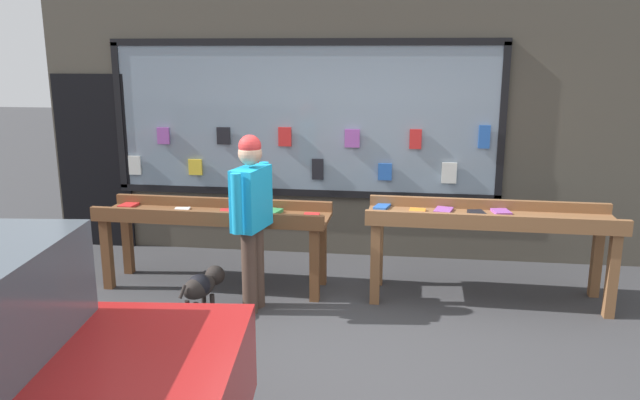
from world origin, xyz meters
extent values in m
plane|color=#38383A|center=(0.00, 0.00, 0.00)|extent=(40.00, 40.00, 0.00)
cube|color=#4C473D|center=(0.00, 2.40, 1.64)|extent=(7.41, 0.20, 3.28)
cube|color=gray|center=(-0.62, 2.27, 1.60)|extent=(4.41, 0.03, 1.71)
cube|color=black|center=(-0.62, 2.27, 2.46)|extent=(4.49, 0.06, 0.08)
cube|color=black|center=(-0.62, 2.27, 0.75)|extent=(4.49, 0.06, 0.08)
cube|color=black|center=(-2.83, 2.27, 1.60)|extent=(0.08, 0.06, 1.71)
cube|color=black|center=(1.58, 2.27, 1.60)|extent=(0.08, 0.06, 1.71)
cube|color=silver|center=(-2.67, 2.23, 1.03)|extent=(0.15, 0.03, 0.23)
cube|color=#994CA5|center=(-2.29, 2.23, 1.39)|extent=(0.14, 0.03, 0.20)
cube|color=yellow|center=(-1.91, 2.23, 1.02)|extent=(0.16, 0.03, 0.19)
cube|color=black|center=(-1.56, 2.23, 1.40)|extent=(0.16, 0.03, 0.20)
cube|color=red|center=(-1.20, 2.23, 1.00)|extent=(0.13, 0.03, 0.19)
cube|color=red|center=(-0.83, 2.23, 1.40)|extent=(0.15, 0.03, 0.22)
cube|color=black|center=(-0.45, 2.23, 1.04)|extent=(0.13, 0.03, 0.24)
cube|color=#994CA5|center=(-0.06, 2.23, 1.40)|extent=(0.17, 0.03, 0.21)
cube|color=#2659B2|center=(0.32, 2.23, 1.03)|extent=(0.16, 0.03, 0.19)
cube|color=red|center=(0.65, 2.23, 1.41)|extent=(0.13, 0.03, 0.22)
cube|color=silver|center=(1.03, 2.23, 1.03)|extent=(0.17, 0.03, 0.23)
cube|color=#2659B2|center=(1.39, 2.23, 1.44)|extent=(0.12, 0.03, 0.25)
cube|color=black|center=(-3.20, 2.27, 1.05)|extent=(0.90, 0.04, 2.10)
cube|color=brown|center=(-2.42, 0.90, 0.36)|extent=(0.09, 0.09, 0.73)
cube|color=brown|center=(-0.29, 0.85, 0.36)|extent=(0.09, 0.09, 0.73)
cube|color=brown|center=(-2.41, 1.35, 0.36)|extent=(0.09, 0.09, 0.73)
cube|color=brown|center=(-0.28, 1.31, 0.36)|extent=(0.09, 0.09, 0.73)
cube|color=brown|center=(-1.35, 1.10, 0.75)|extent=(2.34, 0.67, 0.04)
cube|color=brown|center=(-1.36, 0.82, 0.81)|extent=(2.33, 0.11, 0.12)
cube|color=brown|center=(-1.35, 1.38, 0.81)|extent=(2.33, 0.11, 0.12)
cube|color=red|center=(-2.34, 1.30, 0.78)|extent=(0.18, 0.24, 0.03)
cube|color=#338C4C|center=(-2.16, 0.97, 0.78)|extent=(0.14, 0.24, 0.03)
cube|color=silver|center=(-1.95, 1.02, 0.78)|extent=(0.17, 0.20, 0.02)
cube|color=silver|center=(-1.72, 1.18, 0.78)|extent=(0.18, 0.23, 0.02)
cube|color=silver|center=(-1.49, 0.95, 0.78)|extent=(0.17, 0.22, 0.02)
cube|color=red|center=(-1.24, 1.15, 0.78)|extent=(0.17, 0.24, 0.02)
cube|color=orange|center=(-1.05, 1.24, 0.78)|extent=(0.16, 0.19, 0.03)
cube|color=#338C4C|center=(-0.76, 1.20, 0.78)|extent=(0.18, 0.24, 0.03)
cube|color=#338C4C|center=(-0.56, 0.94, 0.78)|extent=(0.17, 0.23, 0.02)
cube|color=red|center=(-0.37, 1.10, 0.78)|extent=(0.16, 0.22, 0.03)
cube|color=brown|center=(0.28, 0.87, 0.40)|extent=(0.09, 0.09, 0.79)
cube|color=brown|center=(2.41, 0.82, 0.40)|extent=(0.09, 0.09, 0.79)
cube|color=brown|center=(0.30, 1.38, 0.40)|extent=(0.09, 0.09, 0.79)
cube|color=brown|center=(2.42, 1.33, 0.40)|extent=(0.09, 0.09, 0.79)
cube|color=brown|center=(1.35, 1.10, 0.81)|extent=(2.34, 0.72, 0.04)
cube|color=brown|center=(1.35, 0.80, 0.87)|extent=(2.33, 0.11, 0.12)
cube|color=brown|center=(1.36, 1.41, 0.87)|extent=(2.33, 0.11, 0.12)
cube|color=#2659B2|center=(0.32, 1.31, 0.85)|extent=(0.18, 0.24, 0.03)
cube|color=orange|center=(0.67, 1.17, 0.84)|extent=(0.17, 0.23, 0.02)
cube|color=#994CA5|center=(0.92, 1.26, 0.84)|extent=(0.21, 0.26, 0.02)
cube|color=black|center=(1.24, 1.16, 0.85)|extent=(0.18, 0.25, 0.03)
cube|color=#994CA5|center=(1.47, 1.27, 0.85)|extent=(0.19, 0.22, 0.03)
cube|color=#994CA5|center=(1.75, 1.01, 0.84)|extent=(0.17, 0.22, 0.02)
cube|color=orange|center=(2.06, 1.00, 0.85)|extent=(0.13, 0.19, 0.03)
cube|color=yellow|center=(2.40, 0.92, 0.84)|extent=(0.20, 0.24, 0.02)
cylinder|color=#4C382D|center=(-0.85, 0.50, 0.40)|extent=(0.14, 0.14, 0.79)
cylinder|color=#4C382D|center=(-0.81, 0.65, 0.40)|extent=(0.14, 0.14, 0.79)
cube|color=#19A5E0|center=(-0.83, 0.57, 1.07)|extent=(0.31, 0.48, 0.56)
cylinder|color=#19A5E0|center=(-0.89, 0.30, 1.09)|extent=(0.09, 0.09, 0.53)
cylinder|color=#19A5E0|center=(-0.77, 0.85, 1.09)|extent=(0.09, 0.09, 0.53)
sphere|color=tan|center=(-0.83, 0.57, 1.48)|extent=(0.21, 0.21, 0.21)
sphere|color=red|center=(-0.83, 0.57, 1.54)|extent=(0.20, 0.20, 0.20)
ellipsoid|color=black|center=(-1.27, 0.33, 0.29)|extent=(0.33, 0.42, 0.20)
ellipsoid|color=black|center=(-1.27, 0.33, 0.30)|extent=(0.28, 0.29, 0.21)
sphere|color=black|center=(-1.19, 0.54, 0.33)|extent=(0.18, 0.18, 0.18)
cylinder|color=black|center=(-1.36, 0.13, 0.32)|extent=(0.06, 0.10, 0.12)
cylinder|color=black|center=(-1.18, 0.42, 0.09)|extent=(0.04, 0.04, 0.19)
cylinder|color=black|center=(-1.28, 0.45, 0.09)|extent=(0.04, 0.04, 0.19)
cylinder|color=black|center=(-1.27, 0.21, 0.09)|extent=(0.04, 0.04, 0.19)
cylinder|color=black|center=(-1.36, 0.25, 0.09)|extent=(0.04, 0.04, 0.19)
cylinder|color=black|center=(-1.08, -1.33, 0.30)|extent=(0.61, 0.24, 0.60)
camera|label=1|loc=(0.51, -4.75, 2.37)|focal=35.00mm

